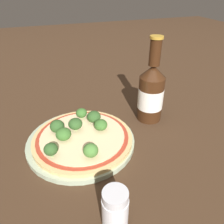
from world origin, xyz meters
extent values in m
plane|color=#3D2819|center=(0.00, 0.00, 0.00)|extent=(3.00, 3.00, 0.00)
cylinder|color=#A3B293|center=(-0.02, -0.03, 0.01)|extent=(0.25, 0.25, 0.01)
cylinder|color=tan|center=(-0.01, -0.03, 0.02)|extent=(0.23, 0.23, 0.01)
cylinder|color=#A83823|center=(-0.01, -0.03, 0.02)|extent=(0.21, 0.21, 0.00)
cylinder|color=beige|center=(-0.01, -0.03, 0.02)|extent=(0.19, 0.19, 0.00)
cylinder|color=#6B8E51|center=(-0.09, -0.08, 0.03)|extent=(0.01, 0.01, 0.01)
ellipsoid|color=#2D5123|center=(-0.09, -0.08, 0.04)|extent=(0.03, 0.03, 0.02)
cylinder|color=#6B8E51|center=(-0.06, -0.03, 0.03)|extent=(0.01, 0.01, 0.01)
ellipsoid|color=#386628|center=(-0.06, -0.03, 0.04)|extent=(0.03, 0.03, 0.03)
cylinder|color=#6B8E51|center=(0.03, 0.01, 0.03)|extent=(0.01, 0.01, 0.01)
ellipsoid|color=#2D5123|center=(0.03, 0.01, 0.04)|extent=(0.03, 0.03, 0.03)
cylinder|color=#6B8E51|center=(-0.01, -0.11, 0.03)|extent=(0.01, 0.01, 0.01)
ellipsoid|color=#477A33|center=(-0.01, -0.11, 0.04)|extent=(0.03, 0.03, 0.03)
cylinder|color=#6B8E51|center=(-0.07, 0.00, 0.03)|extent=(0.01, 0.01, 0.01)
ellipsoid|color=#2D5123|center=(-0.07, 0.00, 0.04)|extent=(0.03, 0.03, 0.03)
cylinder|color=#6B8E51|center=(-0.02, -0.01, 0.03)|extent=(0.01, 0.01, 0.01)
ellipsoid|color=#2D5123|center=(-0.02, -0.01, 0.04)|extent=(0.03, 0.03, 0.03)
cylinder|color=#6B8E51|center=(0.00, 0.04, 0.03)|extent=(0.01, 0.01, 0.01)
ellipsoid|color=#386628|center=(0.00, 0.04, 0.04)|extent=(0.03, 0.03, 0.02)
cylinder|color=#6B8E51|center=(0.03, -0.03, 0.03)|extent=(0.01, 0.01, 0.01)
ellipsoid|color=#386628|center=(0.03, -0.03, 0.04)|extent=(0.03, 0.03, 0.03)
cylinder|color=#381E0F|center=(0.18, 0.02, 0.06)|extent=(0.07, 0.07, 0.12)
cylinder|color=silver|center=(0.18, 0.02, 0.06)|extent=(0.07, 0.07, 0.05)
cone|color=#381E0F|center=(0.18, 0.02, 0.14)|extent=(0.07, 0.07, 0.03)
cylinder|color=#381E0F|center=(0.18, 0.02, 0.18)|extent=(0.03, 0.03, 0.06)
cylinder|color=#B7892D|center=(0.18, 0.02, 0.22)|extent=(0.03, 0.03, 0.01)
cylinder|color=silver|center=(-0.01, -0.24, 0.03)|extent=(0.04, 0.04, 0.06)
cylinder|color=silver|center=(-0.01, -0.24, 0.07)|extent=(0.04, 0.04, 0.02)
camera|label=1|loc=(-0.08, -0.43, 0.34)|focal=35.00mm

